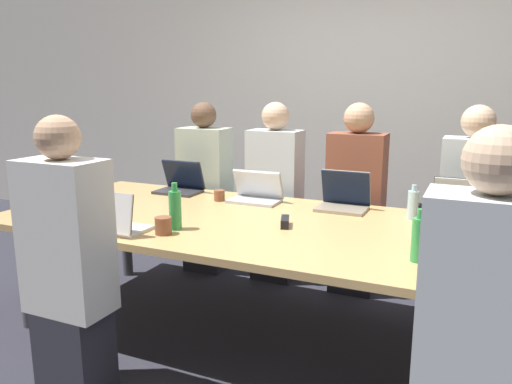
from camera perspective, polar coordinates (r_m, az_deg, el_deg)
ground_plane at (r=3.14m, az=3.53°, el=-16.67°), size 24.00×24.00×0.00m
curtain_wall at (r=4.72m, az=12.80°, el=10.44°), size 12.00×0.06×2.80m
conference_table at (r=2.88m, az=3.71°, el=-4.73°), size 3.51×1.34×0.73m
laptop_near_right at (r=2.25m, az=24.56°, el=-7.38°), size 0.36×0.24×0.25m
person_near_right at (r=1.85m, az=24.25°, el=-15.71°), size 0.40×0.24×1.39m
bottle_near_right at (r=2.36m, az=18.12°, el=-5.13°), size 0.07×0.07×0.24m
laptop_near_left at (r=2.80m, az=-16.19°, el=-3.11°), size 0.35×0.23×0.23m
person_near_left at (r=2.54m, az=-20.65°, el=-7.99°), size 0.40×0.24×1.38m
cup_near_left at (r=2.71m, az=-10.55°, el=-3.81°), size 0.09×0.09×0.09m
bottle_near_left at (r=2.77m, az=-9.22°, el=-1.98°), size 0.07×0.07×0.26m
laptop_far_right at (r=3.18m, az=22.68°, el=-1.72°), size 0.36×0.24×0.25m
person_far_right at (r=3.59m, az=23.26°, el=-2.35°), size 0.40×0.24×1.39m
cup_far_right at (r=3.13m, az=17.71°, el=-2.08°), size 0.08×0.08×0.09m
bottle_far_right at (r=3.09m, az=17.51°, el=-1.37°), size 0.07×0.07×0.21m
laptop_far_left at (r=3.75m, az=-8.60°, el=1.01°), size 0.33×0.24×0.24m
person_far_left at (r=4.09m, az=-5.83°, el=0.15°), size 0.40×0.24×1.38m
laptop_far_center at (r=3.25m, az=9.99°, el=-0.70°), size 0.32×0.25×0.25m
person_far_center at (r=3.70m, az=11.30°, el=-1.17°), size 0.40×0.24×1.39m
laptop_far_midleft at (r=3.41m, az=0.01°, el=-0.07°), size 0.35×0.22×0.21m
person_far_midleft at (r=3.87m, az=2.16°, el=-0.40°), size 0.40×0.24×1.39m
cup_far_midleft at (r=3.45m, az=-4.21°, el=-0.39°), size 0.07×0.07×0.08m
stapler at (r=2.82m, az=3.33°, el=-3.43°), size 0.09×0.16×0.05m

